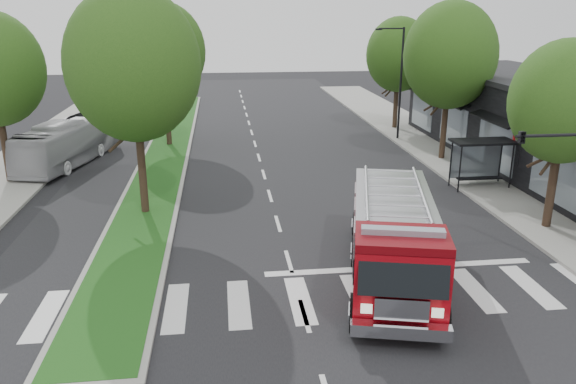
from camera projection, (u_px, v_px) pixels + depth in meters
name	position (u px, v px, depth m)	size (l,w,h in m)	color
ground	(289.00, 262.00, 21.18)	(140.00, 140.00, 0.00)	black
sidewalk_right	(484.00, 176.00, 32.04)	(5.00, 80.00, 0.15)	gray
median	(167.00, 152.00, 37.48)	(3.00, 50.00, 0.15)	gray
storefront_row	(565.00, 132.00, 31.81)	(8.00, 30.00, 5.00)	black
bus_shelter	(481.00, 150.00, 29.54)	(3.20, 1.60, 2.61)	black
tree_right_near	(565.00, 102.00, 22.70)	(4.40, 4.40, 8.05)	black
tree_right_mid	(450.00, 56.00, 33.74)	(5.60, 5.60, 9.72)	black
tree_right_far	(399.00, 55.00, 43.39)	(5.00, 5.00, 8.73)	black
tree_median_near	(133.00, 65.00, 24.08)	(5.80, 5.80, 10.16)	black
tree_median_far	(163.00, 51.00, 37.41)	(5.60, 5.60, 9.72)	black
streetlight_right_far	(399.00, 78.00, 39.90)	(2.11, 0.20, 8.00)	black
fire_engine	(393.00, 239.00, 19.35)	(4.82, 9.55, 3.18)	#63050A
city_bus	(69.00, 142.00, 34.49)	(2.30, 9.82, 2.74)	#A9A9AD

